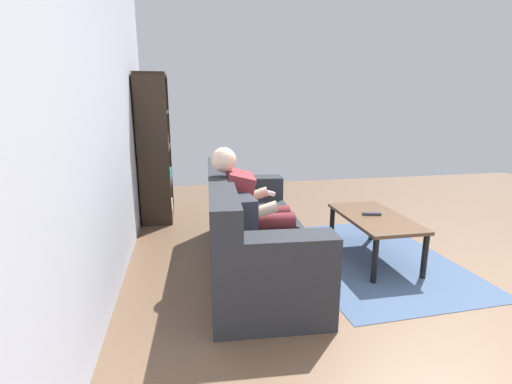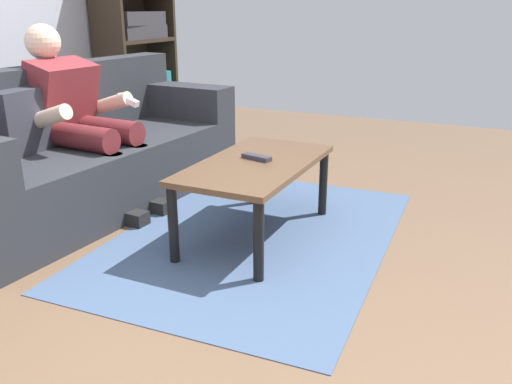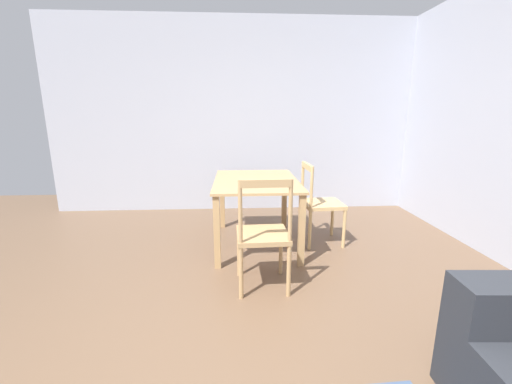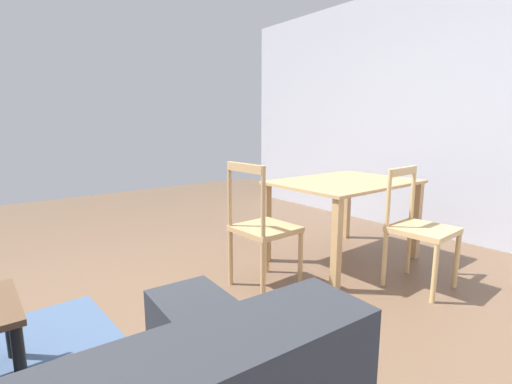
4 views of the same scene
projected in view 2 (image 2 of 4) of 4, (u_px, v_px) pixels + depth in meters
ground_plane at (222, 346)px, 2.00m from camera, size 9.03×9.03×0.00m
couch at (84, 155)px, 3.35m from camera, size 2.16×0.95×0.86m
person_lounging at (78, 116)px, 3.24m from camera, size 0.61×0.90×1.10m
coffee_table at (256, 172)px, 2.84m from camera, size 1.00×0.54×0.43m
tv_remote at (257, 157)px, 2.86m from camera, size 0.09×0.18×0.02m
bookshelf at (135, 51)px, 5.07m from camera, size 0.83×0.36×1.79m
area_rug at (256, 235)px, 2.96m from camera, size 2.05×1.48×0.01m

